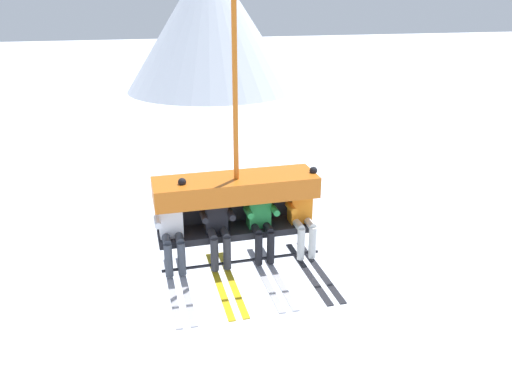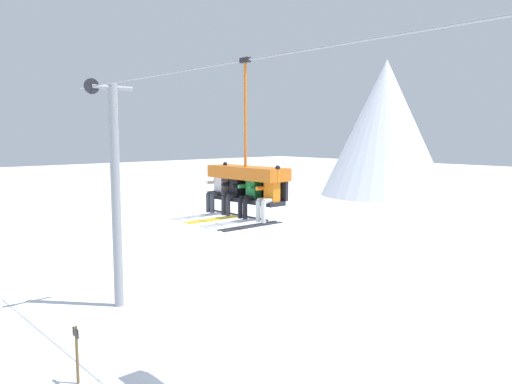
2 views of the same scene
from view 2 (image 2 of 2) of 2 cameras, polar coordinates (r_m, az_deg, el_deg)
The scene contains 10 objects.
ground_plane at distance 14.77m, azimuth -1.16°, elevation -20.12°, with size 200.00×200.00×0.00m, color silver.
mountain_peak_west at distance 56.34m, azimuth 14.53°, elevation 7.07°, with size 13.63×13.63×14.65m.
lift_tower_near at distance 19.67m, azimuth -15.78°, elevation 0.08°, with size 0.36×1.88×8.65m.
lift_cable at distance 12.32m, azimuth -2.21°, elevation 14.67°, with size 18.39×0.05×0.05m.
chairlift_chair at distance 12.06m, azimuth -0.95°, elevation 1.68°, with size 2.31×0.74×3.71m.
skier_white at distance 12.68m, azimuth -4.47°, elevation 0.53°, with size 0.48×1.70×1.34m.
skier_black at distance 12.19m, azimuth -2.70°, elevation 0.20°, with size 0.46×1.70×1.23m.
skier_green at distance 11.71m, azimuth -0.75°, elevation -0.05°, with size 0.46×1.70×1.23m.
skier_orange at distance 11.25m, azimuth 1.40°, elevation -0.22°, with size 0.48×1.70×1.34m.
trail_sign at distance 14.71m, azimuth -19.80°, elevation -16.75°, with size 0.36×0.08×1.60m.
Camera 2 is at (10.00, -8.61, 6.63)m, focal length 35.00 mm.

